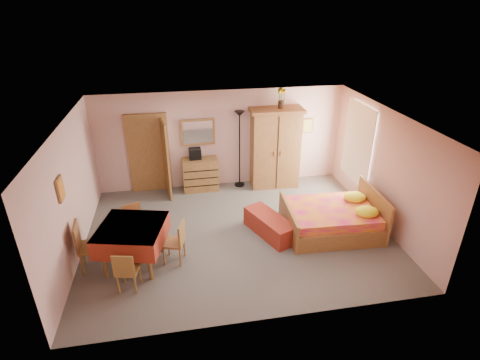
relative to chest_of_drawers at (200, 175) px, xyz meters
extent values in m
plane|color=slate|center=(0.62, -2.25, -0.44)|extent=(6.50, 6.50, 0.00)
plane|color=brown|center=(0.62, -2.25, 2.16)|extent=(6.50, 6.50, 0.00)
cube|color=#D2A298|center=(0.62, 0.25, 0.86)|extent=(6.50, 0.10, 2.60)
cube|color=#D2A298|center=(0.62, -4.75, 0.86)|extent=(6.50, 0.10, 2.60)
cube|color=#D2A298|center=(-2.63, -2.25, 0.86)|extent=(0.10, 5.00, 2.60)
cube|color=#D2A298|center=(3.87, -2.25, 0.86)|extent=(0.10, 5.00, 2.60)
cube|color=#9E6B35|center=(-1.28, 0.22, 0.59)|extent=(1.06, 0.12, 2.15)
cube|color=white|center=(3.83, -1.05, 1.01)|extent=(0.08, 1.40, 1.95)
cube|color=orange|center=(-2.60, -2.85, 1.26)|extent=(0.04, 0.32, 0.42)
cube|color=#D8BF59|center=(2.97, 0.22, 1.11)|extent=(0.30, 0.04, 0.40)
cube|color=olive|center=(0.00, 0.00, 0.00)|extent=(0.93, 0.47, 0.87)
cube|color=white|center=(0.00, 0.21, 1.11)|extent=(0.88, 0.07, 0.70)
cube|color=black|center=(-0.11, 0.06, 0.58)|extent=(0.32, 0.24, 0.29)
cube|color=black|center=(1.07, 0.06, 0.61)|extent=(0.35, 0.35, 2.09)
cube|color=#936031|center=(2.00, -0.07, 0.64)|extent=(1.39, 0.75, 2.15)
cube|color=yellow|center=(2.11, -0.07, 1.97)|extent=(0.21, 0.21, 0.52)
cube|color=#D21462|center=(2.65, -2.49, 0.03)|extent=(2.08, 1.68, 0.93)
cube|color=maroon|center=(1.29, -2.40, -0.22)|extent=(0.96, 1.40, 0.44)
cube|color=maroon|center=(-1.52, -2.92, -0.01)|extent=(1.42, 1.42, 0.86)
cube|color=olive|center=(-1.57, -3.60, -0.03)|extent=(0.44, 0.44, 0.82)
cube|color=#935F32|center=(-1.54, -2.21, -0.01)|extent=(0.50, 0.50, 0.85)
cube|color=olive|center=(-2.28, -2.92, 0.07)|extent=(0.50, 0.50, 1.01)
cube|color=#A66938|center=(-0.77, -2.96, 0.00)|extent=(0.49, 0.49, 0.87)
camera|label=1|loc=(-0.56, -9.04, 4.24)|focal=28.00mm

